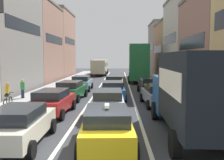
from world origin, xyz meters
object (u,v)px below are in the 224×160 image
at_px(wagon_left_lane_second, 53,101).
at_px(pedestrian_near_kerb, 23,88).
at_px(sedan_left_lane_third, 71,90).
at_px(sedan_right_lane_behind_truck, 158,94).
at_px(bus_far_queue_secondary, 100,66).
at_px(hatchback_centre_lane_third, 113,90).
at_px(cyclist_on_sidewalk, 7,95).
at_px(sedan_left_lane_front, 19,124).
at_px(wagon_right_lane_far, 150,85).
at_px(sedan_centre_lane_second, 108,101).
at_px(taxi_centre_lane_front, 107,126).
at_px(coupe_centre_lane_fourth, 114,82).
at_px(bus_mid_queue_primary, 139,61).
at_px(sedan_left_lane_fourth, 82,82).
at_px(removalist_box_truck, 193,91).

bearing_deg(wagon_left_lane_second, pedestrian_near_kerb, 38.55).
height_order(sedan_left_lane_third, pedestrian_near_kerb, pedestrian_near_kerb).
xyz_separation_m(sedan_right_lane_behind_truck, bus_far_queue_secondary, (-6.53, 30.77, 0.96)).
distance_m(hatchback_centre_lane_third, cyclist_on_sidewalk, 7.77).
bearing_deg(sedan_left_lane_front, sedan_right_lane_behind_truck, -40.17).
distance_m(wagon_right_lane_far, bus_far_queue_secondary, 25.95).
height_order(sedan_centre_lane_second, pedestrian_near_kerb, pedestrian_near_kerb).
bearing_deg(sedan_left_lane_third, sedan_centre_lane_second, -144.32).
bearing_deg(bus_far_queue_secondary, taxi_centre_lane_front, -175.17).
distance_m(taxi_centre_lane_front, hatchback_centre_lane_third, 10.57).
xyz_separation_m(sedan_left_lane_third, coupe_centre_lane_fourth, (3.38, 5.98, 0.00)).
xyz_separation_m(sedan_left_lane_third, bus_mid_queue_primary, (6.63, 15.83, 2.03)).
bearing_deg(hatchback_centre_lane_third, sedan_left_lane_fourth, 27.43).
height_order(sedan_left_lane_third, sedan_left_lane_fourth, same).
distance_m(wagon_left_lane_second, cyclist_on_sidewalk, 4.10).
relative_size(bus_mid_queue_primary, bus_far_queue_secondary, 1.01).
xyz_separation_m(removalist_box_truck, sedan_centre_lane_second, (-3.77, 4.04, -1.18)).
bearing_deg(hatchback_centre_lane_third, bus_mid_queue_primary, -14.21).
bearing_deg(wagon_left_lane_second, sedan_left_lane_front, -177.14).
xyz_separation_m(hatchback_centre_lane_third, coupe_centre_lane_fourth, (0.00, 6.01, 0.00)).
xyz_separation_m(coupe_centre_lane_fourth, sedan_left_lane_fourth, (-3.38, -0.18, 0.00)).
height_order(sedan_left_lane_third, sedan_right_lane_behind_truck, same).
relative_size(removalist_box_truck, sedan_left_lane_fourth, 1.79).
xyz_separation_m(sedan_left_lane_front, pedestrian_near_kerb, (-3.88, 10.26, 0.15)).
distance_m(hatchback_centre_lane_third, sedan_right_lane_behind_truck, 3.99).
distance_m(sedan_left_lane_front, coupe_centre_lane_fourth, 16.80).
relative_size(taxi_centre_lane_front, bus_mid_queue_primary, 0.41).
xyz_separation_m(sedan_centre_lane_second, wagon_left_lane_second, (-3.30, -0.06, 0.00)).
distance_m(coupe_centre_lane_fourth, bus_mid_queue_primary, 10.57).
height_order(hatchback_centre_lane_third, bus_mid_queue_primary, bus_mid_queue_primary).
relative_size(hatchback_centre_lane_third, cyclist_on_sidewalk, 2.54).
bearing_deg(sedan_left_lane_front, hatchback_centre_lane_third, -18.88).
distance_m(sedan_right_lane_behind_truck, wagon_right_lane_far, 5.71).
bearing_deg(sedan_left_lane_third, sedan_left_lane_front, -175.74).
height_order(sedan_left_lane_front, pedestrian_near_kerb, pedestrian_near_kerb).
distance_m(sedan_left_lane_third, coupe_centre_lane_fourth, 6.87).
relative_size(removalist_box_truck, sedan_centre_lane_second, 1.78).
xyz_separation_m(bus_far_queue_secondary, cyclist_on_sidewalk, (-3.75, -31.82, -0.91)).
height_order(wagon_left_lane_second, coupe_centre_lane_fourth, same).
xyz_separation_m(sedan_left_lane_third, bus_far_queue_secondary, (0.12, 28.44, 0.96)).
xyz_separation_m(sedan_left_lane_fourth, bus_far_queue_secondary, (0.12, 22.64, 0.96)).
bearing_deg(wagon_left_lane_second, bus_mid_queue_primary, -15.52).
relative_size(taxi_centre_lane_front, sedan_centre_lane_second, 1.01).
bearing_deg(removalist_box_truck, pedestrian_near_kerb, 50.78).
bearing_deg(hatchback_centre_lane_third, sedan_left_lane_third, 86.69).
xyz_separation_m(taxi_centre_lane_front, sedan_left_lane_third, (-3.47, 10.61, -0.00)).
distance_m(coupe_centre_lane_fourth, wagon_right_lane_far, 4.26).
distance_m(sedan_left_lane_fourth, pedestrian_near_kerb, 7.15).
bearing_deg(pedestrian_near_kerb, sedan_centre_lane_second, 94.13).
height_order(coupe_centre_lane_fourth, wagon_right_lane_far, same).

